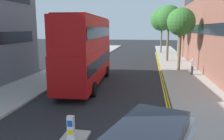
% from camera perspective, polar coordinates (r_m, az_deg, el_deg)
% --- Properties ---
extents(sidewalk_right, '(4.00, 80.00, 0.14)m').
position_cam_1_polar(sidewalk_right, '(21.12, 18.64, -2.65)').
color(sidewalk_right, '#ADA89E').
rests_on(sidewalk_right, ground).
extents(sidewalk_left, '(4.00, 80.00, 0.14)m').
position_cam_1_polar(sidewalk_left, '(22.94, -15.37, -1.45)').
color(sidewalk_left, '#ADA89E').
rests_on(sidewalk_left, ground).
extents(kerb_line_outer, '(0.10, 56.00, 0.01)m').
position_cam_1_polar(kerb_line_outer, '(18.96, 13.27, -4.05)').
color(kerb_line_outer, yellow).
rests_on(kerb_line_outer, ground).
extents(kerb_line_inner, '(0.10, 56.00, 0.01)m').
position_cam_1_polar(kerb_line_inner, '(18.95, 12.79, -4.04)').
color(kerb_line_inner, yellow).
rests_on(kerb_line_inner, ground).
extents(keep_left_bollard, '(0.36, 0.28, 1.11)m').
position_cam_1_polar(keep_left_bollard, '(9.62, -10.42, -14.80)').
color(keep_left_bollard, silver).
rests_on(keep_left_bollard, traffic_island).
extents(double_decker_bus_away, '(3.17, 10.91, 5.64)m').
position_cam_1_polar(double_decker_bus_away, '(18.71, -6.55, 5.38)').
color(double_decker_bus_away, '#B20F0F').
rests_on(double_decker_bus_away, ground).
extents(pedestrian_far, '(0.34, 0.22, 1.62)m').
position_cam_1_polar(pedestrian_far, '(23.65, 19.78, 0.91)').
color(pedestrian_far, '#2D2D38').
rests_on(pedestrian_far, sidewalk_right).
extents(street_tree_near, '(3.37, 3.37, 6.75)m').
position_cam_1_polar(street_tree_near, '(38.15, 16.86, 10.81)').
color(street_tree_near, '#6B6047').
rests_on(street_tree_near, sidewalk_right).
extents(street_tree_mid, '(3.38, 3.38, 7.73)m').
position_cam_1_polar(street_tree_mid, '(32.54, 14.28, 12.78)').
color(street_tree_mid, '#6B6047').
rests_on(street_tree_mid, sidewalk_right).
extents(street_tree_far, '(2.99, 2.99, 6.75)m').
position_cam_1_polar(street_tree_far, '(25.63, 17.18, 11.56)').
color(street_tree_far, '#6B6047').
rests_on(street_tree_far, sidewalk_right).
extents(street_tree_distant, '(4.31, 4.31, 8.37)m').
position_cam_1_polar(street_tree_distant, '(43.76, 12.64, 12.48)').
color(street_tree_distant, '#6B6047').
rests_on(street_tree_distant, sidewalk_right).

